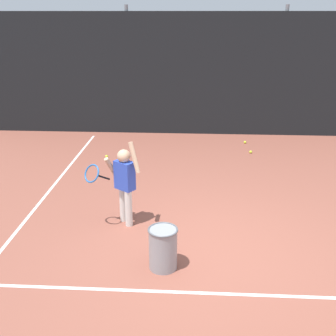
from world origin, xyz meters
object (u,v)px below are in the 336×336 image
tennis_ball_2 (107,156)px  tennis_player (123,180)px  tennis_ball_1 (245,142)px  ball_hopper (163,248)px  tennis_ball_3 (251,152)px

tennis_ball_2 → tennis_player: bearing=-73.4°
tennis_ball_1 → tennis_player: bearing=-118.7°
tennis_ball_1 → tennis_ball_2: 3.50m
tennis_player → ball_hopper: size_ratio=2.40×
ball_hopper → tennis_ball_1: ball_hopper is taller
tennis_ball_1 → ball_hopper: bearing=-107.1°
tennis_ball_1 → tennis_ball_3: bearing=-86.7°
tennis_ball_2 → tennis_ball_3: 3.34m
tennis_ball_1 → tennis_ball_2: (-3.25, -1.27, 0.00)m
tennis_player → tennis_ball_3: tennis_player is taller
ball_hopper → tennis_ball_2: (-1.58, 4.18, -0.26)m
tennis_ball_2 → tennis_ball_3: (3.30, 0.51, 0.00)m
tennis_ball_3 → tennis_player: bearing=-124.1°
ball_hopper → tennis_ball_2: bearing=110.7°
tennis_ball_3 → tennis_ball_2: bearing=-171.2°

